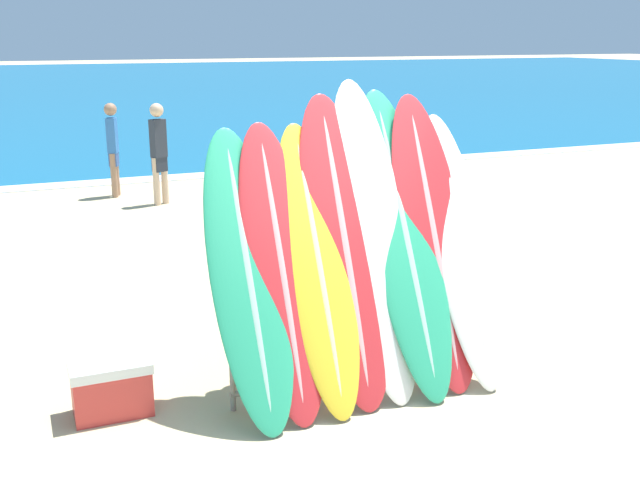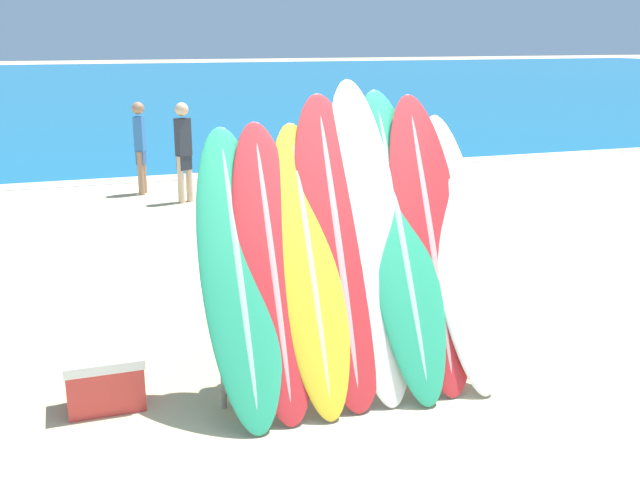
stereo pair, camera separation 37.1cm
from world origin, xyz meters
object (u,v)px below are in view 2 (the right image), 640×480
object	(u,v)px
surfboard_slot_7	(459,251)
person_far_left	(352,168)
surfboard_slot_1	(273,270)
surfboard_slot_6	(430,242)
surfboard_slot_4	(369,239)
person_far_right	(184,149)
surfboard_slot_5	(401,242)
surfboard_rack	(355,326)
surfboard_slot_2	(310,267)
person_near_water	(140,144)
surfboard_slot_0	(239,275)
surfboard_slot_3	(338,249)
person_mid_beach	(335,203)
cooler_box	(105,381)

from	to	relation	value
surfboard_slot_7	person_far_left	world-z (taller)	surfboard_slot_7
surfboard_slot_1	surfboard_slot_6	xyz separation A→B (m)	(1.23, 0.03, 0.08)
surfboard_slot_7	surfboard_slot_4	bearing A→B (deg)	174.75
person_far_left	person_far_right	size ratio (longest dim) A/B	1.01
surfboard_slot_5	person_far_left	world-z (taller)	surfboard_slot_5
person_far_left	surfboard_slot_1	bearing A→B (deg)	110.52
surfboard_rack	surfboard_slot_7	size ratio (longest dim) A/B	1.03
surfboard_rack	person_far_right	size ratio (longest dim) A/B	1.30
surfboard_slot_1	surfboard_slot_7	bearing A→B (deg)	-0.20
surfboard_slot_1	person_far_left	xyz separation A→B (m)	(2.26, 4.28, -0.12)
surfboard_slot_2	person_near_water	world-z (taller)	surfboard_slot_2
surfboard_rack	surfboard_slot_7	bearing A→B (deg)	0.46
surfboard_slot_2	surfboard_slot_5	xyz separation A→B (m)	(0.72, 0.06, 0.11)
surfboard_slot_2	surfboard_slot_7	size ratio (longest dim) A/B	0.99
person_near_water	person_far_right	bearing A→B (deg)	-126.55
surfboard_slot_0	person_far_right	distance (m)	6.88
surfboard_slot_3	surfboard_slot_5	xyz separation A→B (m)	(0.50, 0.01, 0.01)
surfboard_slot_5	person_near_water	size ratio (longest dim) A/B	1.43
surfboard_slot_0	person_mid_beach	distance (m)	2.98
surfboard_slot_1	surfboard_slot_4	world-z (taller)	surfboard_slot_4
person_far_left	surfboard_rack	bearing A→B (deg)	117.39
person_mid_beach	cooler_box	world-z (taller)	person_mid_beach
surfboard_slot_2	person_mid_beach	world-z (taller)	surfboard_slot_2
surfboard_slot_1	person_near_water	bearing A→B (deg)	90.91
surfboard_slot_2	surfboard_slot_4	world-z (taller)	surfboard_slot_4
cooler_box	surfboard_slot_0	bearing A→B (deg)	-16.35
surfboard_rack	surfboard_slot_6	distance (m)	0.84
surfboard_slot_1	person_far_left	size ratio (longest dim) A/B	1.25
surfboard_slot_2	surfboard_rack	bearing A→B (deg)	-0.18
surfboard_slot_0	person_mid_beach	size ratio (longest dim) A/B	1.28
surfboard_rack	surfboard_slot_0	bearing A→B (deg)	179.39
surfboard_slot_2	surfboard_slot_3	distance (m)	0.25
person_mid_beach	person_far_left	bearing A→B (deg)	93.77
surfboard_rack	surfboard_slot_1	distance (m)	0.79
surfboard_rack	surfboard_slot_0	distance (m)	0.98
cooler_box	surfboard_slot_6	bearing A→B (deg)	-5.58
surfboard_slot_2	surfboard_slot_6	size ratio (longest dim) A/B	0.92
surfboard_slot_1	surfboard_slot_2	distance (m)	0.27
surfboard_slot_3	person_far_right	xyz separation A→B (m)	(-0.05, 6.81, -0.22)
surfboard_slot_4	person_far_left	distance (m)	4.49
surfboard_slot_3	person_far_left	xyz separation A→B (m)	(1.76, 4.25, -0.21)
surfboard_slot_2	surfboard_slot_6	bearing A→B (deg)	2.70
cooler_box	person_far_left	bearing A→B (deg)	49.60
surfboard_slot_0	person_near_water	world-z (taller)	surfboard_slot_0
surfboard_slot_0	surfboard_slot_2	xyz separation A→B (m)	(0.51, -0.01, 0.01)
surfboard_slot_3	surfboard_slot_7	bearing A→B (deg)	-2.58
surfboard_slot_3	surfboard_slot_5	size ratio (longest dim) A/B	0.99
person_near_water	person_mid_beach	xyz separation A→B (m)	(1.49, -5.22, 0.00)
surfboard_slot_1	person_far_right	bearing A→B (deg)	86.26
person_mid_beach	cooler_box	distance (m)	3.44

